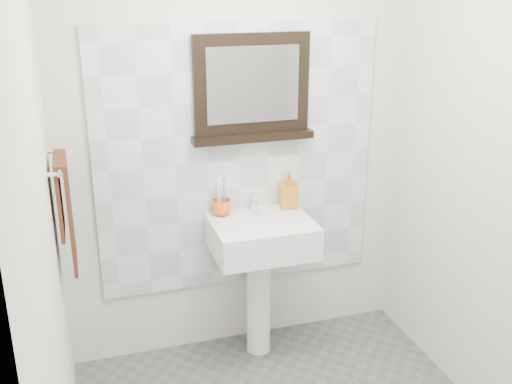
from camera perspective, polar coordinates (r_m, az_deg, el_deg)
The scene contains 11 objects.
back_wall at distance 3.35m, azimuth -1.74°, elevation 4.77°, with size 2.00×0.01×2.50m, color silver.
front_wall at distance 1.53m, azimuth 22.25°, elevation -16.39°, with size 2.00×0.01×2.50m, color silver.
left_wall at distance 2.20m, azimuth -19.37°, elevation -4.65°, with size 0.01×2.20×2.50m, color silver.
splashback at distance 3.37m, azimuth -1.67°, elevation 3.08°, with size 1.60×0.02×1.50m, color silver.
pedestal_sink at distance 3.36m, azimuth 0.49°, elevation -5.60°, with size 0.55×0.44×0.96m.
toothbrush_cup at distance 3.35m, azimuth -3.32°, elevation -1.48°, with size 0.12×0.12×0.09m, color orange.
toothbrushes at distance 3.32m, azimuth -3.36°, elevation -0.23°, with size 0.05×0.04×0.21m.
soap_dispenser at distance 3.44m, azimuth 3.13°, elevation 0.22°, with size 0.10×0.10×0.22m, color #B35315.
framed_mirror at distance 3.27m, azimuth -0.41°, elevation 9.67°, with size 0.68×0.11×0.58m.
towel_bar at distance 2.90m, azimuth -18.27°, elevation 2.75°, with size 0.07×0.40×0.03m.
hand_towel at distance 2.96m, azimuth -17.70°, elevation -1.12°, with size 0.06×0.30×0.55m.
Camera 1 is at (-0.87, -2.02, 2.12)m, focal length 42.00 mm.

